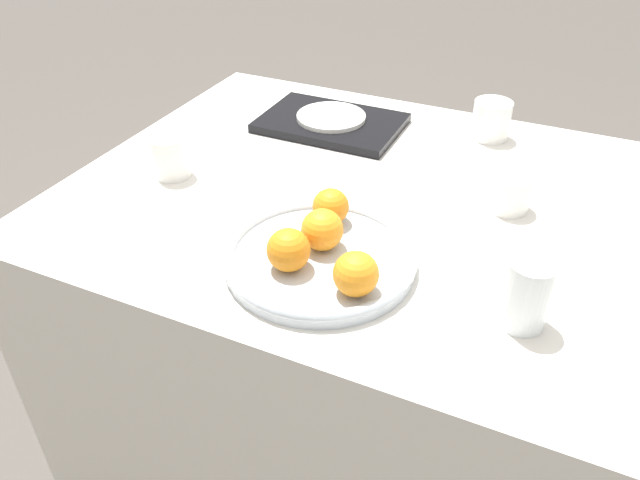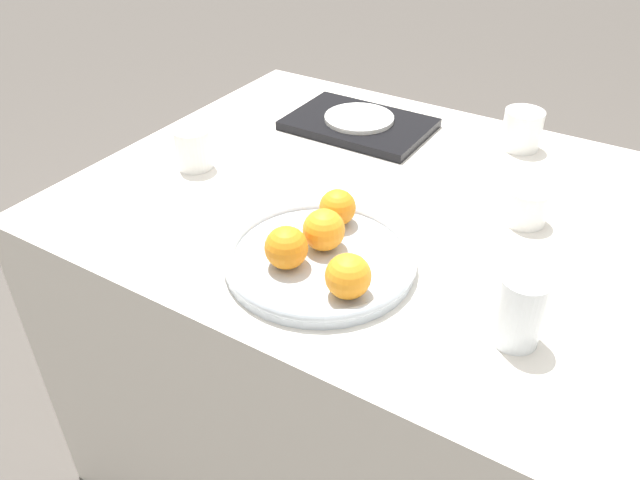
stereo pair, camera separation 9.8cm
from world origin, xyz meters
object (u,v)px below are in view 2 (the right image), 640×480
(orange_0, at_px, (286,248))
(orange_3, at_px, (338,207))
(orange_2, at_px, (324,230))
(cup_0, at_px, (526,205))
(orange_1, at_px, (348,276))
(serving_tray, at_px, (359,124))
(water_glass, at_px, (520,310))
(cup_2, at_px, (193,149))
(side_plate, at_px, (359,118))
(cup_1, at_px, (522,129))
(fruit_platter, at_px, (320,258))

(orange_0, distance_m, orange_3, 0.15)
(orange_2, bearing_deg, cup_0, 48.65)
(orange_1, height_order, serving_tray, orange_1)
(water_glass, bearing_deg, orange_3, 164.13)
(serving_tray, distance_m, cup_2, 0.39)
(serving_tray, relative_size, cup_2, 3.81)
(cup_2, bearing_deg, orange_0, -28.66)
(orange_1, xyz_separation_m, orange_2, (-0.09, 0.08, 0.00))
(orange_3, relative_size, water_glass, 0.59)
(serving_tray, xyz_separation_m, side_plate, (-0.00, 0.00, 0.02))
(serving_tray, bearing_deg, cup_0, -23.07)
(orange_2, xyz_separation_m, serving_tray, (-0.19, 0.47, -0.04))
(side_plate, xyz_separation_m, cup_1, (0.34, 0.10, 0.02))
(orange_2, distance_m, water_glass, 0.33)
(water_glass, bearing_deg, orange_2, 175.82)
(fruit_platter, relative_size, cup_2, 3.76)
(cup_1, distance_m, cup_2, 0.69)
(orange_1, height_order, cup_0, orange_1)
(cup_2, bearing_deg, serving_tray, 60.00)
(orange_0, height_order, cup_0, orange_0)
(orange_0, bearing_deg, side_plate, 107.22)
(fruit_platter, relative_size, orange_3, 4.96)
(orange_3, bearing_deg, fruit_platter, -75.94)
(orange_3, distance_m, cup_0, 0.34)
(fruit_platter, height_order, cup_2, cup_2)
(cup_0, xyz_separation_m, cup_1, (-0.10, 0.28, 0.01))
(side_plate, bearing_deg, cup_2, -120.00)
(cup_0, distance_m, cup_1, 0.30)
(cup_1, bearing_deg, serving_tray, -164.04)
(fruit_platter, height_order, orange_1, orange_1)
(orange_0, height_order, orange_3, orange_0)
(fruit_platter, relative_size, water_glass, 2.91)
(orange_3, bearing_deg, orange_1, -55.04)
(orange_2, distance_m, cup_2, 0.41)
(fruit_platter, height_order, orange_3, orange_3)
(orange_3, distance_m, cup_2, 0.37)
(cup_1, bearing_deg, orange_3, -109.02)
(orange_1, xyz_separation_m, cup_2, (-0.48, 0.21, -0.01))
(orange_0, height_order, side_plate, orange_0)
(orange_0, distance_m, cup_2, 0.41)
(fruit_platter, xyz_separation_m, orange_2, (-0.01, 0.02, 0.04))
(orange_2, relative_size, cup_1, 0.81)
(water_glass, bearing_deg, side_plate, 136.43)
(side_plate, bearing_deg, orange_0, -72.78)
(orange_0, bearing_deg, orange_2, 71.43)
(fruit_platter, bearing_deg, cup_1, 76.06)
(orange_2, xyz_separation_m, water_glass, (0.33, -0.02, -0.00))
(serving_tray, bearing_deg, cup_1, 15.96)
(orange_3, distance_m, serving_tray, 0.43)
(water_glass, xyz_separation_m, side_plate, (-0.52, 0.49, -0.03))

